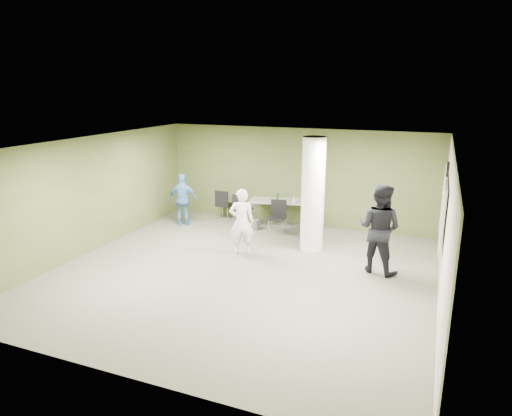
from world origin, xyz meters
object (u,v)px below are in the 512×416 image
at_px(folding_table, 278,202).
at_px(man_blue, 183,200).
at_px(chair_back_left, 224,203).
at_px(man_black, 379,229).
at_px(woman_white, 242,222).

xyz_separation_m(folding_table, man_blue, (-2.59, -0.93, 0.04)).
relative_size(folding_table, chair_back_left, 1.93).
height_order(chair_back_left, man_black, man_black).
bearing_deg(man_blue, folding_table, -175.42).
xyz_separation_m(folding_table, man_black, (3.11, -2.34, 0.26)).
height_order(woman_white, man_black, man_black).
distance_m(woman_white, man_black, 3.20).
bearing_deg(man_black, folding_table, -19.83).
bearing_deg(man_blue, woman_white, 134.01).
relative_size(chair_back_left, man_blue, 0.59).
distance_m(folding_table, woman_white, 2.43).
xyz_separation_m(chair_back_left, woman_white, (1.68, -2.47, 0.28)).
bearing_deg(man_blue, chair_back_left, -145.08).
xyz_separation_m(woman_white, man_black, (3.20, 0.08, 0.18)).
relative_size(woman_white, man_blue, 1.05).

